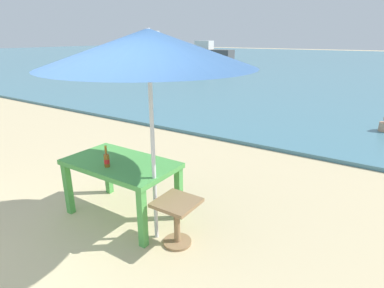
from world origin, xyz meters
name	(u,v)px	position (x,y,z in m)	size (l,w,h in m)	color
sea_water	(368,63)	(0.00, 30.00, 0.04)	(120.00, 50.00, 0.08)	teal
picnic_table_green	(121,170)	(-0.26, 1.57, 0.65)	(1.40, 0.80, 0.76)	#4C9E47
beer_bottle_amber	(107,159)	(-0.27, 1.37, 0.85)	(0.07, 0.07, 0.26)	brown
patio_umbrella	(149,48)	(0.40, 1.44, 2.12)	(2.10, 2.10, 2.30)	silver
side_table_wood	(177,216)	(0.67, 1.48, 0.35)	(0.44, 0.44, 0.54)	olive
boat_fishing_trawler	(153,44)	(-28.27, 35.60, 1.11)	(7.85, 2.14, 2.85)	navy
boat_sailboat	(207,53)	(-12.83, 24.99, 0.71)	(4.81, 1.31, 1.75)	#4C4C4C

